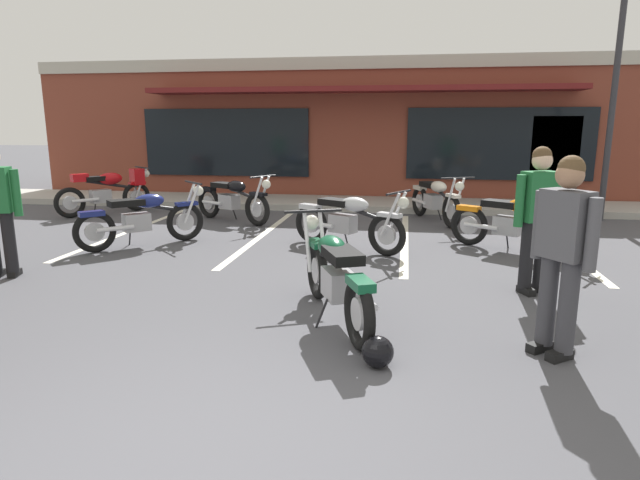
{
  "coord_description": "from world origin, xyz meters",
  "views": [
    {
      "loc": [
        1.23,
        -2.41,
        1.91
      ],
      "look_at": [
        0.23,
        3.8,
        0.55
      ],
      "focal_mm": 30.1,
      "sensor_mm": 36.0,
      "label": 1
    }
  ],
  "objects_px": {
    "motorcycle_silver_naked": "(109,189)",
    "helmet_on_pavement": "(378,352)",
    "motorcycle_green_cafe_racer": "(233,199)",
    "parking_lot_lamp_post": "(622,43)",
    "person_by_back_row": "(563,245)",
    "motorcycle_black_cruiser": "(435,199)",
    "motorcycle_foreground_classic": "(335,275)",
    "person_in_black_shirt": "(538,211)",
    "motorcycle_orange_scrambler": "(348,220)",
    "motorcycle_blue_standard": "(515,222)",
    "motorcycle_red_sportbike": "(143,218)"
  },
  "relations": [
    {
      "from": "motorcycle_black_cruiser",
      "to": "motorcycle_orange_scrambler",
      "type": "distance_m",
      "value": 3.02
    },
    {
      "from": "motorcycle_foreground_classic",
      "to": "motorcycle_silver_naked",
      "type": "bearing_deg",
      "value": 135.13
    },
    {
      "from": "motorcycle_black_cruiser",
      "to": "motorcycle_blue_standard",
      "type": "bearing_deg",
      "value": -66.61
    },
    {
      "from": "parking_lot_lamp_post",
      "to": "motorcycle_black_cruiser",
      "type": "bearing_deg",
      "value": -169.78
    },
    {
      "from": "person_in_black_shirt",
      "to": "motorcycle_blue_standard",
      "type": "bearing_deg",
      "value": 85.47
    },
    {
      "from": "motorcycle_red_sportbike",
      "to": "helmet_on_pavement",
      "type": "relative_size",
      "value": 6.38
    },
    {
      "from": "motorcycle_foreground_classic",
      "to": "parking_lot_lamp_post",
      "type": "distance_m",
      "value": 8.35
    },
    {
      "from": "motorcycle_orange_scrambler",
      "to": "person_by_back_row",
      "type": "distance_m",
      "value": 4.23
    },
    {
      "from": "motorcycle_black_cruiser",
      "to": "helmet_on_pavement",
      "type": "height_order",
      "value": "motorcycle_black_cruiser"
    },
    {
      "from": "motorcycle_silver_naked",
      "to": "motorcycle_orange_scrambler",
      "type": "height_order",
      "value": "same"
    },
    {
      "from": "motorcycle_silver_naked",
      "to": "helmet_on_pavement",
      "type": "distance_m",
      "value": 9.11
    },
    {
      "from": "person_in_black_shirt",
      "to": "parking_lot_lamp_post",
      "type": "distance_m",
      "value": 6.15
    },
    {
      "from": "motorcycle_blue_standard",
      "to": "person_in_black_shirt",
      "type": "height_order",
      "value": "person_in_black_shirt"
    },
    {
      "from": "motorcycle_black_cruiser",
      "to": "parking_lot_lamp_post",
      "type": "bearing_deg",
      "value": 10.22
    },
    {
      "from": "motorcycle_green_cafe_racer",
      "to": "person_by_back_row",
      "type": "distance_m",
      "value": 7.34
    },
    {
      "from": "motorcycle_blue_standard",
      "to": "motorcycle_orange_scrambler",
      "type": "bearing_deg",
      "value": -175.26
    },
    {
      "from": "motorcycle_green_cafe_racer",
      "to": "person_by_back_row",
      "type": "height_order",
      "value": "person_by_back_row"
    },
    {
      "from": "motorcycle_red_sportbike",
      "to": "motorcycle_orange_scrambler",
      "type": "xyz_separation_m",
      "value": [
        3.24,
        0.29,
        0.0
      ]
    },
    {
      "from": "helmet_on_pavement",
      "to": "motorcycle_silver_naked",
      "type": "bearing_deg",
      "value": 132.77
    },
    {
      "from": "motorcycle_orange_scrambler",
      "to": "person_in_black_shirt",
      "type": "bearing_deg",
      "value": -38.15
    },
    {
      "from": "motorcycle_orange_scrambler",
      "to": "motorcycle_blue_standard",
      "type": "bearing_deg",
      "value": 4.74
    },
    {
      "from": "motorcycle_silver_naked",
      "to": "person_by_back_row",
      "type": "height_order",
      "value": "person_by_back_row"
    },
    {
      "from": "motorcycle_black_cruiser",
      "to": "motorcycle_blue_standard",
      "type": "relative_size",
      "value": 1.08
    },
    {
      "from": "parking_lot_lamp_post",
      "to": "motorcycle_green_cafe_racer",
      "type": "bearing_deg",
      "value": -170.47
    },
    {
      "from": "person_by_back_row",
      "to": "parking_lot_lamp_post",
      "type": "bearing_deg",
      "value": 69.03
    },
    {
      "from": "motorcycle_silver_naked",
      "to": "helmet_on_pavement",
      "type": "height_order",
      "value": "motorcycle_silver_naked"
    },
    {
      "from": "motorcycle_green_cafe_racer",
      "to": "person_by_back_row",
      "type": "xyz_separation_m",
      "value": [
        4.67,
        -5.64,
        0.49
      ]
    },
    {
      "from": "motorcycle_foreground_classic",
      "to": "motorcycle_black_cruiser",
      "type": "relative_size",
      "value": 0.99
    },
    {
      "from": "person_in_black_shirt",
      "to": "motorcycle_orange_scrambler",
      "type": "bearing_deg",
      "value": 141.85
    },
    {
      "from": "person_by_back_row",
      "to": "motorcycle_red_sportbike",
      "type": "bearing_deg",
      "value": 148.25
    },
    {
      "from": "person_in_black_shirt",
      "to": "person_by_back_row",
      "type": "relative_size",
      "value": 1.0
    },
    {
      "from": "parking_lot_lamp_post",
      "to": "motorcycle_foreground_classic",
      "type": "bearing_deg",
      "value": -125.79
    },
    {
      "from": "motorcycle_red_sportbike",
      "to": "person_by_back_row",
      "type": "relative_size",
      "value": 0.99
    },
    {
      "from": "person_in_black_shirt",
      "to": "parking_lot_lamp_post",
      "type": "xyz_separation_m",
      "value": [
        2.43,
        5.09,
        2.45
      ]
    },
    {
      "from": "motorcycle_silver_naked",
      "to": "motorcycle_blue_standard",
      "type": "height_order",
      "value": "same"
    },
    {
      "from": "motorcycle_black_cruiser",
      "to": "parking_lot_lamp_post",
      "type": "relative_size",
      "value": 0.38
    },
    {
      "from": "motorcycle_foreground_classic",
      "to": "person_in_black_shirt",
      "type": "bearing_deg",
      "value": 30.18
    },
    {
      "from": "motorcycle_green_cafe_racer",
      "to": "parking_lot_lamp_post",
      "type": "relative_size",
      "value": 0.35
    },
    {
      "from": "motorcycle_silver_naked",
      "to": "motorcycle_green_cafe_racer",
      "type": "xyz_separation_m",
      "value": [
        2.97,
        -0.56,
        -0.07
      ]
    },
    {
      "from": "motorcycle_orange_scrambler",
      "to": "person_in_black_shirt",
      "type": "distance_m",
      "value": 3.02
    },
    {
      "from": "parking_lot_lamp_post",
      "to": "helmet_on_pavement",
      "type": "bearing_deg",
      "value": -119.1
    },
    {
      "from": "helmet_on_pavement",
      "to": "motorcycle_black_cruiser",
      "type": "bearing_deg",
      "value": 83.57
    },
    {
      "from": "person_by_back_row",
      "to": "person_in_black_shirt",
      "type": "bearing_deg",
      "value": 83.51
    },
    {
      "from": "motorcycle_red_sportbike",
      "to": "motorcycle_silver_naked",
      "type": "distance_m",
      "value": 3.65
    },
    {
      "from": "motorcycle_silver_naked",
      "to": "motorcycle_orange_scrambler",
      "type": "distance_m",
      "value": 6.07
    },
    {
      "from": "motorcycle_green_cafe_racer",
      "to": "parking_lot_lamp_post",
      "type": "height_order",
      "value": "parking_lot_lamp_post"
    },
    {
      "from": "motorcycle_blue_standard",
      "to": "person_in_black_shirt",
      "type": "xyz_separation_m",
      "value": [
        -0.16,
        -2.05,
        0.49
      ]
    },
    {
      "from": "motorcycle_red_sportbike",
      "to": "motorcycle_silver_naked",
      "type": "height_order",
      "value": "same"
    },
    {
      "from": "motorcycle_orange_scrambler",
      "to": "parking_lot_lamp_post",
      "type": "height_order",
      "value": "parking_lot_lamp_post"
    },
    {
      "from": "motorcycle_black_cruiser",
      "to": "helmet_on_pavement",
      "type": "bearing_deg",
      "value": -96.43
    }
  ]
}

